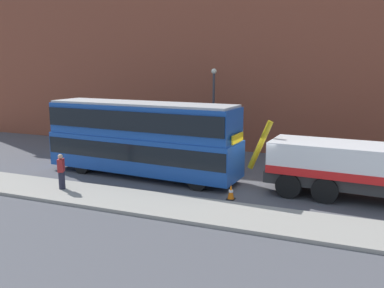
{
  "coord_description": "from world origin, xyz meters",
  "views": [
    {
      "loc": [
        4.28,
        -18.81,
        5.9
      ],
      "look_at": [
        -3.25,
        -0.07,
        2.0
      ],
      "focal_mm": 37.23,
      "sensor_mm": 36.0,
      "label": 1
    }
  ],
  "objects_px": {
    "recovery_tow_truck": "(382,164)",
    "pedestrian_onlooker": "(61,172)",
    "double_decker_bus": "(141,136)",
    "street_lamp": "(214,104)",
    "traffic_cone_near_bus": "(231,192)"
  },
  "relations": [
    {
      "from": "double_decker_bus",
      "to": "traffic_cone_near_bus",
      "type": "distance_m",
      "value": 6.35
    },
    {
      "from": "street_lamp",
      "to": "pedestrian_onlooker",
      "type": "bearing_deg",
      "value": -110.07
    },
    {
      "from": "double_decker_bus",
      "to": "traffic_cone_near_bus",
      "type": "height_order",
      "value": "double_decker_bus"
    },
    {
      "from": "traffic_cone_near_bus",
      "to": "recovery_tow_truck",
      "type": "bearing_deg",
      "value": 18.02
    },
    {
      "from": "recovery_tow_truck",
      "to": "pedestrian_onlooker",
      "type": "relative_size",
      "value": 5.98
    },
    {
      "from": "street_lamp",
      "to": "recovery_tow_truck",
      "type": "bearing_deg",
      "value": -34.2
    },
    {
      "from": "double_decker_bus",
      "to": "street_lamp",
      "type": "xyz_separation_m",
      "value": [
        1.8,
        6.84,
        1.24
      ]
    },
    {
      "from": "double_decker_bus",
      "to": "pedestrian_onlooker",
      "type": "height_order",
      "value": "double_decker_bus"
    },
    {
      "from": "pedestrian_onlooker",
      "to": "double_decker_bus",
      "type": "bearing_deg",
      "value": 36.13
    },
    {
      "from": "pedestrian_onlooker",
      "to": "street_lamp",
      "type": "xyz_separation_m",
      "value": [
        3.96,
        10.84,
        2.49
      ]
    },
    {
      "from": "double_decker_bus",
      "to": "street_lamp",
      "type": "relative_size",
      "value": 1.92
    },
    {
      "from": "recovery_tow_truck",
      "to": "street_lamp",
      "type": "xyz_separation_m",
      "value": [
        -10.12,
        6.88,
        1.71
      ]
    },
    {
      "from": "recovery_tow_truck",
      "to": "street_lamp",
      "type": "height_order",
      "value": "street_lamp"
    },
    {
      "from": "double_decker_bus",
      "to": "street_lamp",
      "type": "distance_m",
      "value": 7.19
    },
    {
      "from": "traffic_cone_near_bus",
      "to": "street_lamp",
      "type": "bearing_deg",
      "value": 113.63
    }
  ]
}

